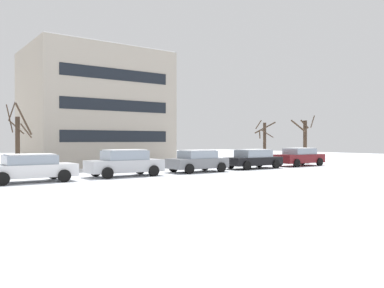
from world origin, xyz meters
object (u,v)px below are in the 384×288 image
at_px(parked_car_silver, 125,163).
at_px(parked_car_black, 253,159).
at_px(parked_car_maroon, 300,157).
at_px(parked_car_white, 30,168).
at_px(parked_car_gray, 197,161).

relative_size(parked_car_silver, parked_car_black, 0.99).
relative_size(parked_car_black, parked_car_maroon, 1.03).
bearing_deg(parked_car_black, parked_car_white, -178.96).
xyz_separation_m(parked_car_gray, parked_car_black, (5.33, 0.15, -0.01)).
height_order(parked_car_silver, parked_car_maroon, parked_car_silver).
bearing_deg(parked_car_silver, parked_car_white, -178.83).
relative_size(parked_car_gray, parked_car_maroon, 0.91).
height_order(parked_car_black, parked_car_maroon, parked_car_maroon).
xyz_separation_m(parked_car_white, parked_car_gray, (10.67, 0.14, 0.01)).
height_order(parked_car_white, parked_car_maroon, parked_car_maroon).
bearing_deg(parked_car_black, parked_car_gray, -178.36).
relative_size(parked_car_white, parked_car_maroon, 1.01).
height_order(parked_car_gray, parked_car_black, parked_car_gray).
height_order(parked_car_white, parked_car_gray, parked_car_gray).
bearing_deg(parked_car_maroon, parked_car_black, -179.87).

